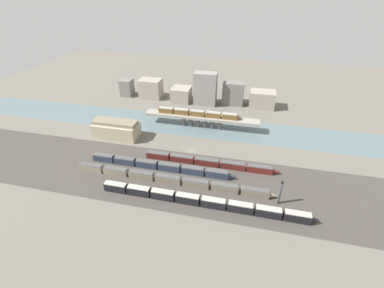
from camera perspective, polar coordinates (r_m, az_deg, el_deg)
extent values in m
plane|color=#666056|center=(138.08, -0.17, -1.40)|extent=(400.00, 400.00, 0.00)
cube|color=#423D38|center=(119.45, -2.78, -7.64)|extent=(280.00, 42.00, 0.01)
cube|color=slate|center=(161.26, 2.05, 3.91)|extent=(320.00, 27.21, 0.01)
cube|color=gray|center=(158.29, 2.09, 5.97)|extent=(70.42, 7.10, 1.47)
cylinder|color=slate|center=(162.15, -1.88, 5.23)|extent=(3.18, 3.18, 5.75)
cylinder|color=slate|center=(161.16, -0.32, 5.07)|extent=(3.18, 3.18, 5.75)
cylinder|color=slate|center=(160.30, 1.27, 4.90)|extent=(3.18, 3.18, 5.75)
cylinder|color=slate|center=(159.57, 2.87, 4.73)|extent=(3.18, 3.18, 5.75)
cylinder|color=slate|center=(158.95, 4.48, 4.55)|extent=(3.18, 3.18, 5.75)
cylinder|color=slate|center=(158.47, 6.10, 4.37)|extent=(3.18, 3.18, 5.75)
cube|color=brown|center=(162.55, -5.77, 7.44)|extent=(9.01, 3.06, 3.02)
cube|color=#9E998E|center=(161.84, -5.80, 7.99)|extent=(8.65, 2.81, 0.40)
cube|color=brown|center=(159.87, -2.36, 7.14)|extent=(9.01, 3.06, 3.02)
cube|color=#9E998E|center=(159.15, -2.37, 7.70)|extent=(8.65, 2.81, 0.40)
cube|color=brown|center=(157.76, 1.16, 6.80)|extent=(9.01, 3.06, 3.02)
cube|color=#9E998E|center=(157.04, 1.16, 7.37)|extent=(8.65, 2.81, 0.40)
cube|color=brown|center=(156.27, 4.75, 6.43)|extent=(9.01, 3.06, 3.02)
cube|color=#9E998E|center=(155.53, 4.77, 7.00)|extent=(8.65, 2.81, 0.40)
cube|color=brown|center=(155.39, 8.38, 6.03)|extent=(9.01, 3.06, 3.02)
cube|color=#9E998E|center=(154.65, 8.43, 6.60)|extent=(8.65, 2.81, 0.40)
cone|color=brown|center=(155.23, 10.62, 5.72)|extent=(3.15, 2.72, 2.72)
cube|color=black|center=(116.57, -16.54, -9.23)|extent=(9.86, 2.87, 3.72)
cube|color=#B7B2A3|center=(115.27, -16.70, -8.46)|extent=(9.47, 2.64, 0.40)
cube|color=black|center=(112.39, -11.70, -10.23)|extent=(9.86, 2.87, 3.72)
cube|color=#B7B2A3|center=(111.03, -11.82, -9.45)|extent=(9.47, 2.64, 0.40)
cube|color=black|center=(109.08, -6.49, -11.22)|extent=(9.86, 2.87, 3.72)
cube|color=#B7B2A3|center=(107.68, -6.56, -10.43)|extent=(9.47, 2.64, 0.40)
cube|color=black|center=(106.72, -0.97, -12.16)|extent=(9.86, 2.87, 3.72)
cube|color=#B7B2A3|center=(105.29, -0.98, -11.37)|extent=(9.47, 2.64, 0.40)
cube|color=black|center=(105.39, 4.79, -13.02)|extent=(9.86, 2.87, 3.72)
cube|color=#B7B2A3|center=(103.94, 4.84, -12.23)|extent=(9.47, 2.64, 0.40)
cube|color=black|center=(105.11, 10.68, -13.77)|extent=(9.86, 2.87, 3.72)
cube|color=#B7B2A3|center=(103.65, 10.79, -12.97)|extent=(9.47, 2.64, 0.40)
cube|color=black|center=(105.89, 16.57, -14.37)|extent=(9.86, 2.87, 3.72)
cube|color=#B7B2A3|center=(104.45, 16.74, -13.58)|extent=(9.47, 2.64, 0.40)
cube|color=black|center=(107.72, 22.34, -14.81)|extent=(9.86, 2.87, 3.72)
cube|color=#B7B2A3|center=(106.30, 22.57, -14.04)|extent=(9.47, 2.64, 0.40)
cone|color=black|center=(109.51, 25.83, -15.08)|extent=(3.45, 2.58, 2.58)
cube|color=gray|center=(132.10, -21.45, -4.94)|extent=(11.59, 3.01, 3.10)
cube|color=#4C4C4C|center=(131.11, -21.60, -4.32)|extent=(11.13, 2.77, 0.40)
cube|color=gray|center=(125.93, -16.54, -5.87)|extent=(11.59, 3.01, 3.10)
cube|color=#4C4C4C|center=(124.90, -16.66, -5.24)|extent=(11.13, 2.77, 0.40)
cube|color=gray|center=(120.81, -11.15, -6.85)|extent=(11.59, 3.01, 3.10)
cube|color=#4C4C4C|center=(119.73, -11.24, -6.20)|extent=(11.13, 2.77, 0.40)
cube|color=gray|center=(116.86, -5.32, -7.83)|extent=(11.59, 3.01, 3.10)
cube|color=#4C4C4C|center=(115.75, -5.36, -7.17)|extent=(11.13, 2.77, 0.40)
cube|color=gray|center=(114.22, 0.88, -8.79)|extent=(11.59, 3.01, 3.10)
cube|color=#4C4C4C|center=(113.08, 0.88, -8.12)|extent=(11.13, 2.77, 0.40)
cube|color=gray|center=(112.97, 7.32, -9.67)|extent=(11.59, 3.01, 3.10)
cube|color=#4C4C4C|center=(111.82, 7.38, -9.00)|extent=(11.13, 2.77, 0.40)
cube|color=gray|center=(113.16, 13.85, -10.43)|extent=(11.59, 3.01, 3.10)
cube|color=#4C4C4C|center=(112.01, 13.97, -9.77)|extent=(11.13, 2.77, 0.40)
cone|color=gray|center=(114.09, 17.81, -10.89)|extent=(4.06, 2.71, 2.71)
cube|color=#2D384C|center=(136.57, -18.98, -2.98)|extent=(10.56, 3.00, 3.39)
cube|color=#4C4C4C|center=(135.54, -19.12, -2.33)|extent=(10.13, 2.76, 0.40)
cube|color=#2D384C|center=(131.34, -14.65, -3.70)|extent=(10.56, 3.00, 3.39)
cube|color=#4C4C4C|center=(130.27, -14.76, -3.02)|extent=(10.13, 2.76, 0.40)
cube|color=#2D384C|center=(126.94, -9.99, -4.45)|extent=(10.56, 3.00, 3.39)
cube|color=#4C4C4C|center=(125.84, -10.07, -3.75)|extent=(10.13, 2.76, 0.40)
cube|color=#2D384C|center=(123.46, -5.02, -5.21)|extent=(10.56, 3.00, 3.39)
cube|color=#4C4C4C|center=(122.32, -5.06, -4.50)|extent=(10.13, 2.76, 0.40)
cube|color=#2D384C|center=(120.97, 0.21, -5.97)|extent=(10.56, 3.00, 3.39)
cube|color=#4C4C4C|center=(119.81, 0.21, -5.25)|extent=(10.13, 2.76, 0.40)
cube|color=#2D384C|center=(119.54, 5.63, -6.70)|extent=(10.56, 3.00, 3.39)
cube|color=#4C4C4C|center=(118.36, 5.67, -5.98)|extent=(10.13, 2.76, 0.40)
cone|color=#2D384C|center=(119.31, 9.03, -7.19)|extent=(3.69, 2.70, 2.70)
cube|color=#5B1E19|center=(132.19, -7.54, -2.61)|extent=(11.89, 2.86, 3.16)
cube|color=#4C4C4C|center=(131.19, -7.59, -1.97)|extent=(11.41, 2.63, 0.40)
cube|color=#5B1E19|center=(128.84, -2.22, -3.35)|extent=(11.89, 2.86, 3.16)
cube|color=#4C4C4C|center=(127.81, -2.23, -2.70)|extent=(11.41, 2.63, 0.40)
cube|color=#5B1E19|center=(126.68, 3.34, -4.09)|extent=(11.89, 2.86, 3.16)
cube|color=#4C4C4C|center=(125.63, 3.37, -3.43)|extent=(11.41, 2.63, 0.40)
cube|color=#5B1E19|center=(125.76, 9.05, -4.80)|extent=(11.89, 2.86, 3.16)
cube|color=#4C4C4C|center=(124.70, 9.12, -4.15)|extent=(11.41, 2.63, 0.40)
cube|color=#5B1E19|center=(126.11, 14.80, -5.48)|extent=(11.89, 2.86, 3.16)
cube|color=#4C4C4C|center=(125.06, 14.91, -4.83)|extent=(11.41, 2.63, 0.40)
cone|color=#5B1E19|center=(127.08, 18.39, -5.93)|extent=(4.16, 2.57, 2.57)
cube|color=tan|center=(154.83, -16.45, 2.99)|extent=(25.83, 11.76, 8.41)
cube|color=#7C725C|center=(152.50, -16.74, 4.66)|extent=(25.31, 8.23, 1.85)
cylinder|color=#4C4C51|center=(109.89, 18.90, -10.38)|extent=(1.07, 1.07, 10.44)
cube|color=black|center=(106.20, 19.45, -8.06)|extent=(1.00, 0.70, 1.20)
cube|color=slate|center=(212.87, -14.25, 12.04)|extent=(8.74, 9.08, 12.73)
cube|color=gray|center=(204.98, -9.15, 12.06)|extent=(16.44, 11.83, 14.20)
cube|color=gray|center=(196.75, -2.41, 10.97)|extent=(13.91, 13.78, 10.30)
cube|color=gray|center=(188.48, 2.97, 12.13)|extent=(16.03, 8.38, 23.54)
cube|color=slate|center=(192.25, 9.12, 11.05)|extent=(15.10, 9.56, 16.47)
cube|color=gray|center=(192.33, 15.33, 9.57)|extent=(17.51, 12.30, 11.82)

